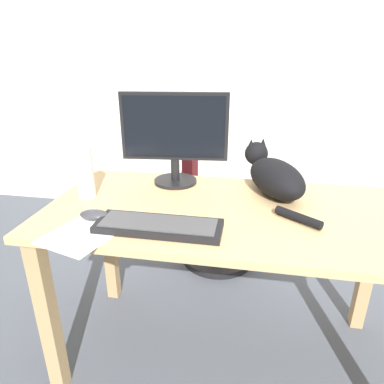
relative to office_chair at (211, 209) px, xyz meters
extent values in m
plane|color=#474C56|center=(0.16, -0.78, -0.38)|extent=(8.00, 8.00, 0.00)
cube|color=beige|center=(0.16, 0.78, 0.92)|extent=(6.00, 0.04, 2.60)
cube|color=tan|center=(0.16, -0.78, 0.36)|extent=(1.45, 0.72, 0.03)
cube|color=tan|center=(-0.50, -1.08, -0.02)|extent=(0.06, 0.06, 0.72)
cube|color=tan|center=(-0.50, -0.48, -0.02)|extent=(0.06, 0.06, 0.72)
cube|color=tan|center=(0.83, -0.48, -0.02)|extent=(0.06, 0.06, 0.72)
cylinder|color=black|center=(0.05, 0.00, -0.36)|extent=(0.48, 0.48, 0.04)
cylinder|color=black|center=(0.05, 0.00, -0.16)|extent=(0.06, 0.06, 0.43)
cylinder|color=maroon|center=(0.05, 0.00, 0.08)|extent=(0.44, 0.44, 0.06)
cube|color=maroon|center=(-0.14, -0.01, 0.31)|extent=(0.08, 0.36, 0.40)
cylinder|color=black|center=(-0.11, -0.53, 0.38)|extent=(0.20, 0.20, 0.01)
cylinder|color=black|center=(-0.11, -0.53, 0.44)|extent=(0.04, 0.04, 0.10)
cube|color=black|center=(-0.11, -0.53, 0.64)|extent=(0.48, 0.07, 0.30)
cube|color=black|center=(-0.11, -0.55, 0.64)|extent=(0.45, 0.05, 0.27)
cube|color=black|center=(-0.07, -0.99, 0.39)|extent=(0.44, 0.15, 0.02)
cube|color=#444447|center=(-0.07, -0.99, 0.40)|extent=(0.40, 0.12, 0.00)
ellipsoid|color=black|center=(0.34, -0.60, 0.45)|extent=(0.31, 0.40, 0.15)
sphere|color=black|center=(0.26, -0.41, 0.50)|extent=(0.11, 0.11, 0.11)
cone|color=black|center=(0.23, -0.42, 0.55)|extent=(0.04, 0.04, 0.04)
cone|color=black|center=(0.28, -0.39, 0.55)|extent=(0.04, 0.04, 0.04)
cylinder|color=black|center=(0.42, -0.85, 0.40)|extent=(0.16, 0.13, 0.03)
ellipsoid|color=#333338|center=(-0.32, -0.96, 0.39)|extent=(0.11, 0.06, 0.04)
cube|color=white|center=(-0.31, -1.05, 0.38)|extent=(0.29, 0.34, 0.00)
cylinder|color=silver|center=(-0.44, -0.76, 0.48)|extent=(0.07, 0.07, 0.21)
cylinder|color=silver|center=(-0.44, -0.76, 0.60)|extent=(0.04, 0.04, 0.02)
camera|label=1|loc=(0.23, -2.00, 0.94)|focal=31.80mm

